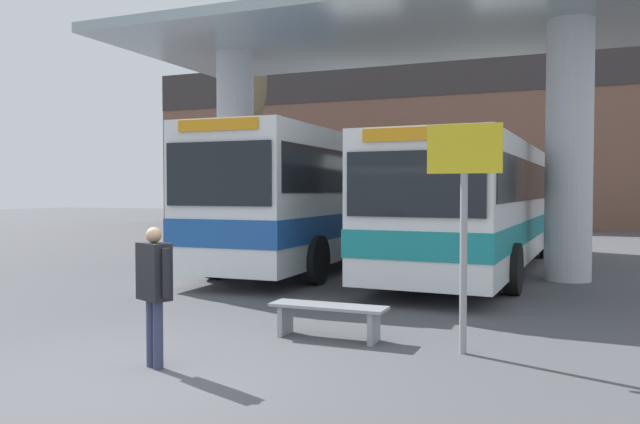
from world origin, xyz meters
The scene contains 10 objects.
ground_plane centered at (0.00, 0.00, 0.00)m, with size 100.00×100.00×0.00m, color #4C4C51.
townhouse_backdrop centered at (0.00, 27.90, 5.38)m, with size 40.00×0.58×9.24m.
station_canopy centered at (0.00, 9.38, 4.80)m, with size 13.41×6.62×5.96m.
transit_bus_left_bay centered at (-2.00, 9.83, 1.88)m, with size 2.85×10.36×3.37m.
transit_bus_center_bay centered at (2.15, 10.79, 1.72)m, with size 3.17×12.53×3.06m.
waiting_bench_near_pillar centered at (1.28, 2.32, 0.34)m, with size 1.60×0.44×0.46m.
info_sign_platform centered at (3.09, 2.24, 2.01)m, with size 0.90×0.09×2.81m.
pedestrian_waiting centered at (-0.03, 0.31, 0.97)m, with size 0.57×0.37×1.59m.
poplar_tree_behind_left centered at (-9.49, 19.33, 6.74)m, with size 2.10×2.10×9.20m.
parked_car_street centered at (-9.06, 23.87, 1.08)m, with size 4.52×2.11×2.25m.
Camera 1 is at (4.33, -5.43, 2.00)m, focal length 35.00 mm.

